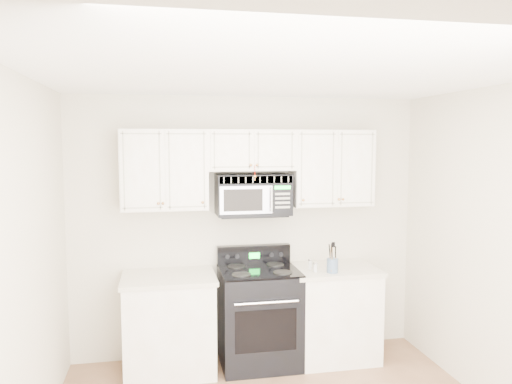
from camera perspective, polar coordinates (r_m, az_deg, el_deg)
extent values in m
cube|color=white|center=(3.31, 4.43, 13.50)|extent=(3.50, 3.50, 0.01)
cube|color=beige|center=(5.06, -0.98, -3.98)|extent=(3.50, 0.01, 2.60)
cube|color=beige|center=(3.39, -26.09, -9.44)|extent=(0.01, 3.50, 2.60)
cube|color=white|center=(4.90, -9.85, -14.81)|extent=(0.82, 0.63, 0.88)
cube|color=beige|center=(4.76, -9.95, -9.61)|extent=(0.86, 0.65, 0.04)
cube|color=black|center=(5.09, -9.79, -18.77)|extent=(0.82, 0.55, 0.10)
cube|color=white|center=(5.18, 8.68, -13.66)|extent=(0.82, 0.63, 0.88)
cube|color=beige|center=(5.04, 8.76, -8.72)|extent=(0.86, 0.65, 0.04)
cube|color=black|center=(5.35, 8.47, -17.47)|extent=(0.82, 0.55, 0.10)
cube|color=black|center=(4.98, 0.35, -14.15)|extent=(0.74, 0.64, 0.92)
cube|color=black|center=(4.68, 1.15, -15.58)|extent=(0.57, 0.01, 0.39)
cylinder|color=white|center=(4.57, 1.23, -12.54)|extent=(0.59, 0.02, 0.02)
cube|color=black|center=(4.84, 0.35, -8.97)|extent=(0.74, 0.64, 0.02)
cube|color=black|center=(5.08, -0.27, -7.17)|extent=(0.74, 0.08, 0.20)
cube|color=#0CF733|center=(5.04, -0.17, -7.29)|extent=(0.11, 0.00, 0.06)
cube|color=white|center=(4.75, -10.43, 2.52)|extent=(0.80, 0.33, 0.75)
cube|color=white|center=(5.04, 8.57, 2.73)|extent=(0.80, 0.33, 0.75)
cube|color=white|center=(4.82, -0.65, 4.80)|extent=(0.84, 0.33, 0.39)
sphere|color=#B57C44|center=(4.59, -10.59, -1.29)|extent=(0.03, 0.03, 0.03)
sphere|color=#B57C44|center=(4.60, -6.11, -1.20)|extent=(0.03, 0.03, 0.03)
sphere|color=#B57C44|center=(4.78, 5.43, -0.94)|extent=(0.03, 0.03, 0.03)
sphere|color=#B57C44|center=(4.90, 9.48, -0.83)|extent=(0.03, 0.03, 0.03)
sphere|color=#B57C44|center=(4.64, -0.59, 3.10)|extent=(0.03, 0.03, 0.03)
sphere|color=#B57C44|center=(4.65, 0.13, 3.11)|extent=(0.03, 0.03, 0.03)
cylinder|color=#CD0C00|center=(4.65, -0.13, 2.47)|extent=(0.01, 0.00, 0.10)
sphere|color=#B57C44|center=(4.65, -0.13, 1.78)|extent=(0.03, 0.03, 0.03)
cube|color=black|center=(4.84, -0.35, -0.27)|extent=(0.71, 0.36, 0.39)
cube|color=#A7A394|center=(4.66, 0.04, 1.41)|extent=(0.69, 0.01, 0.07)
cube|color=#9999A6|center=(4.65, -1.11, -0.93)|extent=(0.50, 0.01, 0.26)
cube|color=black|center=(4.64, -1.47, -0.94)|extent=(0.37, 0.01, 0.21)
cube|color=black|center=(4.72, 3.04, -0.83)|extent=(0.19, 0.01, 0.26)
cube|color=#0CF733|center=(4.70, 3.07, 0.52)|extent=(0.15, 0.00, 0.03)
cylinder|color=white|center=(4.66, 1.81, -0.91)|extent=(0.02, 0.02, 0.23)
cylinder|color=#47647E|center=(4.83, 8.73, -8.30)|extent=(0.11, 0.11, 0.13)
cylinder|color=olive|center=(4.82, 9.07, -7.48)|extent=(0.01, 0.01, 0.23)
cylinder|color=black|center=(4.83, 8.47, -7.34)|extent=(0.01, 0.01, 0.25)
cylinder|color=olive|center=(4.78, 8.68, -7.37)|extent=(0.01, 0.01, 0.27)
cylinder|color=black|center=(4.82, 9.07, -7.48)|extent=(0.01, 0.01, 0.23)
cylinder|color=olive|center=(4.83, 8.47, -7.34)|extent=(0.01, 0.01, 0.25)
cylinder|color=black|center=(4.78, 8.69, -7.37)|extent=(0.01, 0.01, 0.27)
cylinder|color=silver|center=(4.83, 6.78, -8.61)|extent=(0.04, 0.04, 0.08)
cylinder|color=white|center=(4.82, 6.79, -8.07)|extent=(0.04, 0.04, 0.02)
cylinder|color=silver|center=(4.94, 6.22, -8.27)|extent=(0.04, 0.04, 0.08)
cylinder|color=white|center=(4.93, 6.22, -7.72)|extent=(0.04, 0.04, 0.02)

